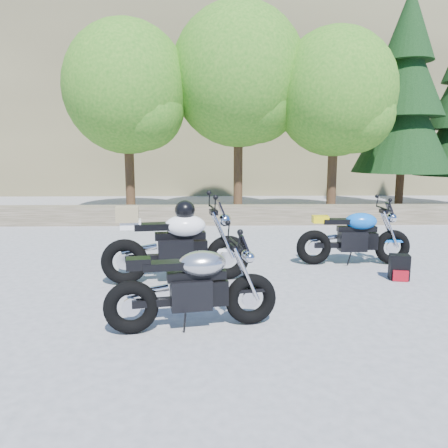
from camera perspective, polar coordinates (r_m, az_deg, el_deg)
The scene contains 11 objects.
ground at distance 6.41m, azimuth -1.59°, elevation -8.11°, with size 90.00×90.00×0.00m, color gray.
stone_wall at distance 11.74m, azimuth -1.51°, elevation 1.19°, with size 22.00×0.55×0.50m, color brown.
hillside at distance 34.69m, azimuth 3.74°, elevation 18.66°, with size 80.00×30.00×15.00m, color brown.
tree_decid_left at distance 13.58m, azimuth -12.15°, elevation 16.44°, with size 3.67×3.67×5.62m.
tree_decid_mid at distance 13.84m, azimuth 2.39°, elevation 18.19°, with size 4.08×4.08×6.24m.
tree_decid_right at distance 13.65m, azimuth 14.82°, elevation 15.73°, with size 3.54×3.54×5.41m.
conifer_near at distance 15.69m, azimuth 22.62°, elevation 15.14°, with size 3.17×3.17×7.06m.
silver_bike at distance 4.82m, azimuth -3.99°, elevation -8.30°, with size 1.91×0.63×0.96m.
white_bike at distance 6.51m, azimuth -6.28°, elevation -2.41°, with size 2.22×0.70×1.23m.
blue_bike at distance 7.83m, azimuth 16.66°, elevation -1.64°, with size 1.97×0.63×0.99m.
backpack at distance 7.20m, azimuth 21.92°, elevation -5.30°, with size 0.32×0.29×0.39m.
Camera 1 is at (0.03, -6.12, 1.93)m, focal length 35.00 mm.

